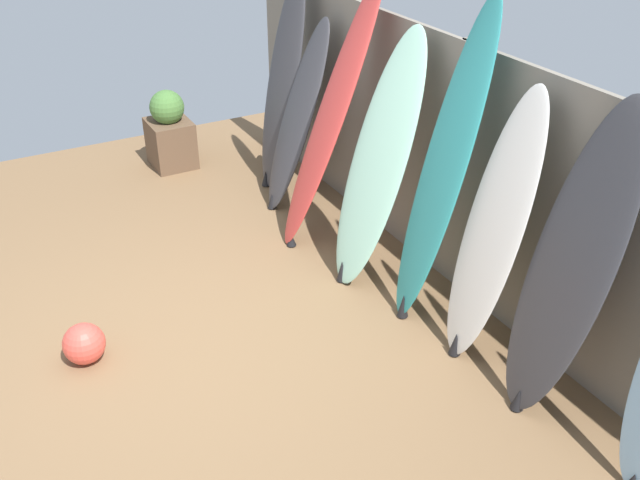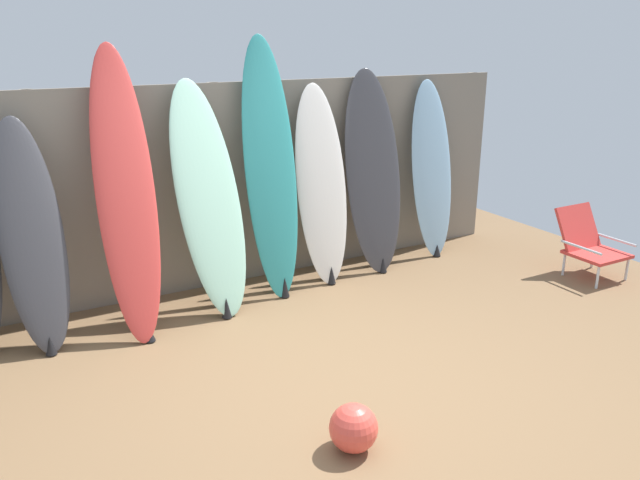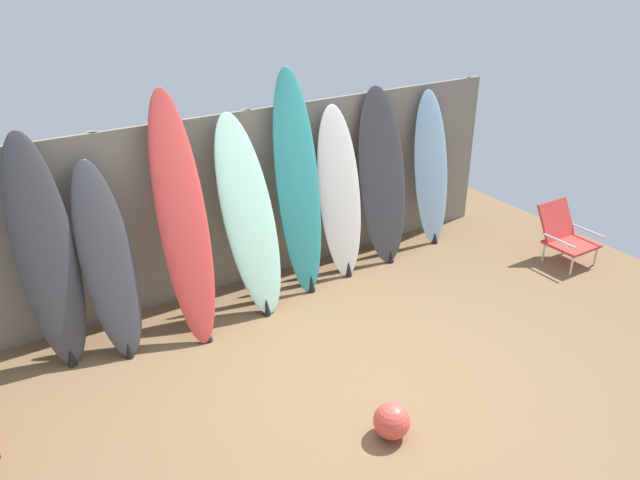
{
  "view_description": "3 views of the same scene",
  "coord_description": "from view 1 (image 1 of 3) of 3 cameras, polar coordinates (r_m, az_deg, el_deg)",
  "views": [
    {
      "loc": [
        3.62,
        -1.05,
        3.03
      ],
      "look_at": [
        0.18,
        0.83,
        0.71
      ],
      "focal_mm": 40.0,
      "sensor_mm": 36.0,
      "label": 1
    },
    {
      "loc": [
        -1.84,
        -3.11,
        2.18
      ],
      "look_at": [
        0.23,
        0.59,
        0.78
      ],
      "focal_mm": 35.0,
      "sensor_mm": 36.0,
      "label": 2
    },
    {
      "loc": [
        -2.55,
        -3.31,
        3.25
      ],
      "look_at": [
        0.07,
        0.82,
        0.9
      ],
      "focal_mm": 35.0,
      "sensor_mm": 36.0,
      "label": 3
    }
  ],
  "objects": [
    {
      "name": "surfboard_teal_4",
      "position": [
        4.67,
        9.82,
        5.49
      ],
      "size": [
        0.51,
        0.62,
        2.2
      ],
      "color": "teal",
      "rests_on": "ground"
    },
    {
      "name": "surfboard_red_2",
      "position": [
        5.56,
        0.86,
        9.87
      ],
      "size": [
        0.53,
        0.9,
        2.14
      ],
      "color": "#D13D38",
      "rests_on": "ground"
    },
    {
      "name": "ground",
      "position": [
        4.84,
        -9.77,
        -8.76
      ],
      "size": [
        7.68,
        7.68,
        0.0
      ],
      "primitive_type": "plane",
      "color": "brown"
    },
    {
      "name": "surfboard_seafoam_3",
      "position": [
        5.12,
        4.67,
        6.16
      ],
      "size": [
        0.61,
        0.74,
        1.87
      ],
      "color": "#9ED6BC",
      "rests_on": "ground"
    },
    {
      "name": "surfboard_charcoal_6",
      "position": [
        4.09,
        19.4,
        -2.13
      ],
      "size": [
        0.61,
        0.56,
        1.89
      ],
      "color": "#38383D",
      "rests_on": "ground"
    },
    {
      "name": "surfboard_charcoal_0",
      "position": [
        6.58,
        -3.03,
        12.31
      ],
      "size": [
        0.51,
        0.52,
        1.96
      ],
      "color": "#38383D",
      "rests_on": "ground"
    },
    {
      "name": "surfboard_white_5",
      "position": [
        4.44,
        13.65,
        0.61
      ],
      "size": [
        0.51,
        0.48,
        1.78
      ],
      "color": "white",
      "rests_on": "ground"
    },
    {
      "name": "surfboard_charcoal_1",
      "position": [
        6.23,
        -1.83,
        9.73
      ],
      "size": [
        0.46,
        0.66,
        1.65
      ],
      "color": "#38383D",
      "rests_on": "ground"
    },
    {
      "name": "beach_ball",
      "position": [
        4.85,
        -18.36,
        -7.87
      ],
      "size": [
        0.27,
        0.27,
        0.27
      ],
      "primitive_type": "sphere",
      "color": "#E54C3F",
      "rests_on": "ground"
    },
    {
      "name": "fence_back",
      "position": [
        5.2,
        10.59,
        5.84
      ],
      "size": [
        6.08,
        0.11,
        1.8
      ],
      "color": "gray",
      "rests_on": "ground"
    },
    {
      "name": "planter_box",
      "position": [
        7.31,
        -11.93,
        8.42
      ],
      "size": [
        0.46,
        0.4,
        0.78
      ],
      "color": "brown",
      "rests_on": "ground"
    }
  ]
}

